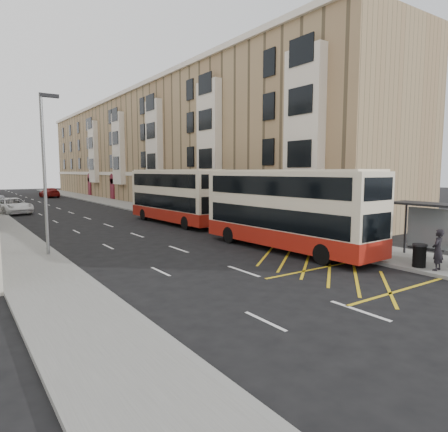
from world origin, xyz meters
TOP-DOWN VIEW (x-y plane):
  - ground at (0.00, 0.00)m, footprint 200.00×200.00m
  - pavement_right at (8.00, 30.00)m, footprint 4.00×120.00m
  - kerb_right at (6.00, 30.00)m, footprint 0.25×120.00m
  - kerb_left at (-6.00, 30.00)m, footprint 0.25×120.00m
  - road_markings at (0.00, 45.00)m, footprint 10.00×110.00m
  - terrace_right at (14.88, 45.38)m, footprint 10.75×79.00m
  - bus_shelter at (8.34, -0.39)m, footprint 1.65×4.25m
  - guard_railing at (6.25, 5.75)m, footprint 0.06×6.56m
  - street_lamp_near at (-6.35, 12.00)m, footprint 0.93×0.18m
  - double_decker_front at (4.74, 6.44)m, footprint 3.02×11.20m
  - double_decker_rear at (5.00, 19.98)m, footprint 3.02×11.32m
  - litter_bin at (6.49, -0.21)m, footprint 0.62×0.62m
  - pedestrian_near at (6.53, -0.98)m, footprint 0.70×0.51m
  - pedestrian_far at (6.93, 2.58)m, footprint 0.94×0.88m
  - white_van at (-5.20, 36.36)m, footprint 3.79×6.25m
  - car_red at (3.27, 61.86)m, footprint 2.72×5.65m

SIDE VIEW (x-z plane):
  - ground at x=0.00m, z-range 0.00..0.00m
  - road_markings at x=0.00m, z-range 0.00..0.01m
  - pavement_right at x=8.00m, z-range 0.00..0.15m
  - kerb_right at x=6.00m, z-range 0.00..0.15m
  - kerb_left at x=-6.00m, z-range 0.00..0.15m
  - litter_bin at x=6.49m, z-range 0.17..1.19m
  - car_red at x=3.27m, z-range 0.00..1.59m
  - white_van at x=-5.20m, z-range 0.00..1.62m
  - guard_railing at x=6.25m, z-range 0.35..1.36m
  - pedestrian_far at x=6.93m, z-range 0.15..1.71m
  - pedestrian_near at x=6.53m, z-range 0.15..1.91m
  - bus_shelter at x=8.34m, z-range 0.79..3.49m
  - double_decker_front at x=4.74m, z-range 0.04..4.47m
  - double_decker_rear at x=5.00m, z-range 0.04..4.52m
  - street_lamp_near at x=-6.35m, z-range 0.64..8.64m
  - terrace_right at x=14.88m, z-range -0.10..15.15m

